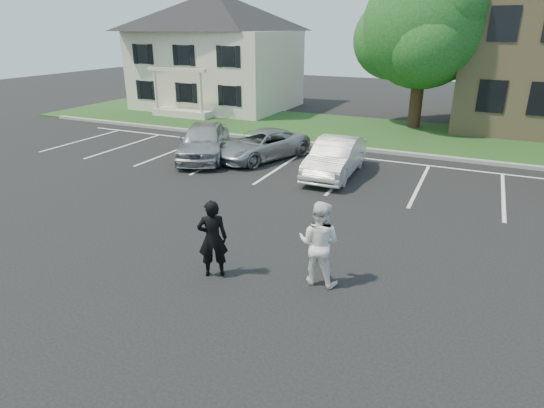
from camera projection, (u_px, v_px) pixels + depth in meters
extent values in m
plane|color=black|center=(255.00, 265.00, 11.14)|extent=(90.00, 90.00, 0.00)
cube|color=gray|center=(370.00, 150.00, 21.26)|extent=(40.00, 0.30, 0.15)
cube|color=#1E3E14|center=(388.00, 134.00, 24.66)|extent=(44.00, 8.00, 0.08)
cube|color=silver|center=(82.00, 140.00, 23.37)|extent=(0.12, 5.20, 0.01)
cube|color=silver|center=(125.00, 146.00, 22.28)|extent=(0.12, 5.20, 0.01)
cube|color=silver|center=(172.00, 152.00, 21.18)|extent=(0.12, 5.20, 0.01)
cube|color=silver|center=(223.00, 159.00, 20.09)|extent=(0.12, 5.20, 0.01)
cube|color=silver|center=(281.00, 166.00, 19.00)|extent=(0.12, 5.20, 0.01)
cube|color=silver|center=(346.00, 175.00, 17.90)|extent=(0.12, 5.20, 0.01)
cube|color=silver|center=(420.00, 184.00, 16.81)|extent=(0.12, 5.20, 0.01)
cube|color=silver|center=(503.00, 195.00, 15.72)|extent=(0.12, 5.20, 0.01)
cube|color=silver|center=(395.00, 162.00, 19.64)|extent=(34.00, 0.12, 0.01)
cube|color=beige|center=(218.00, 70.00, 32.19)|extent=(10.00, 8.00, 5.20)
pyramid|color=black|center=(216.00, 12.00, 30.81)|extent=(10.30, 8.24, 2.40)
cube|color=beige|center=(185.00, 113.00, 29.40)|extent=(4.00, 1.60, 0.50)
cylinder|color=beige|center=(156.00, 95.00, 29.16)|extent=(0.18, 0.18, 2.70)
cylinder|color=beige|center=(201.00, 99.00, 27.83)|extent=(0.18, 0.18, 2.70)
cube|color=beige|center=(176.00, 70.00, 27.90)|extent=(4.20, 0.25, 0.20)
cube|color=black|center=(186.00, 93.00, 29.19)|extent=(0.90, 0.06, 1.20)
cube|color=black|center=(184.00, 55.00, 28.35)|extent=(0.90, 0.06, 1.20)
cube|color=black|center=(178.00, 92.00, 29.44)|extent=(0.32, 0.05, 1.25)
cube|color=black|center=(195.00, 93.00, 28.93)|extent=(0.32, 0.05, 1.25)
cube|color=black|center=(492.00, 96.00, 22.82)|extent=(1.30, 0.06, 1.60)
cube|color=black|center=(504.00, 24.00, 21.58)|extent=(1.30, 0.06, 1.60)
cube|color=black|center=(544.00, 99.00, 21.92)|extent=(1.30, 0.06, 1.60)
cylinder|color=black|center=(416.00, 100.00, 25.69)|extent=(0.70, 0.70, 3.20)
sphere|color=#154915|center=(425.00, 26.00, 24.27)|extent=(6.60, 6.60, 6.60)
sphere|color=#154915|center=(456.00, 36.00, 24.42)|extent=(4.60, 4.60, 4.60)
sphere|color=#154915|center=(393.00, 39.00, 25.53)|extent=(4.40, 4.40, 4.40)
sphere|color=#154915|center=(427.00, 45.00, 23.18)|extent=(4.00, 4.00, 4.00)
sphere|color=#154915|center=(418.00, 20.00, 25.75)|extent=(4.20, 4.20, 4.20)
sphere|color=#154915|center=(449.00, 7.00, 22.72)|extent=(3.80, 3.80, 3.80)
imported|color=black|center=(213.00, 239.00, 10.37)|extent=(0.82, 0.73, 1.87)
imported|color=white|center=(319.00, 243.00, 10.04)|extent=(0.96, 0.75, 1.97)
imported|color=#ADADB2|center=(204.00, 141.00, 19.89)|extent=(3.53, 5.04, 1.59)
imported|color=#9B9EA2|center=(261.00, 145.00, 19.89)|extent=(3.65, 5.01, 1.27)
imported|color=silver|center=(335.00, 157.00, 17.64)|extent=(1.65, 4.40, 1.44)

